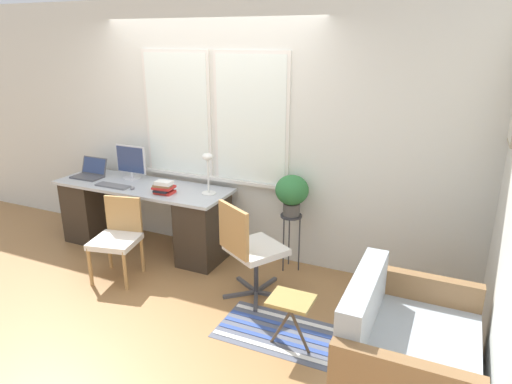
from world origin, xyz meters
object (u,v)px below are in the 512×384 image
Objects in this scene: book_stack at (164,188)px; desk_chair_wooden at (118,236)px; couch_loveseat at (404,355)px; potted_plant at (292,192)px; mouse at (132,188)px; folding_stool at (291,305)px; monitor at (131,163)px; office_chair_swivel at (249,248)px; laptop at (90,173)px; keyboard at (113,186)px; plant_stand at (291,223)px; desk_lamp at (208,166)px.

book_stack reaches higher than desk_chair_wooden.
couch_loveseat is 1.94m from potted_plant.
folding_stool is (2.14, -0.84, -0.39)m from mouse.
office_chair_swivel is at bearing -18.95° from monitor.
laptop is at bearing 173.25° from book_stack.
couch_loveseat is at bearing -20.48° from book_stack.
book_stack is at bearing -24.00° from monitor.
couch_loveseat is 2.55× the size of folding_stool.
keyboard is 0.51× the size of desk_chair_wooden.
plant_stand is (-1.31, 1.31, 0.24)m from couch_loveseat.
couch_loveseat is (2.99, -0.94, -0.49)m from mouse.
monitor reaches higher than desk_chair_wooden.
folding_stool is (2.40, -0.83, -0.38)m from keyboard.
keyboard is 0.98× the size of potted_plant.
monitor is 1.95m from potted_plant.
keyboard is 0.36× the size of couch_loveseat.
folding_stool is at bearing -22.77° from desk_chair_wooden.
mouse is 0.89m from desk_lamp.
desk_chair_wooden is (-0.65, -0.70, -0.62)m from desk_lamp.
monitor is (0.49, 0.15, 0.14)m from laptop.
office_chair_swivel reaches higher than folding_stool.
mouse is at bearing 72.59° from couch_loveseat.
laptop reaches higher than plant_stand.
office_chair_swivel is (1.79, -0.28, -0.27)m from keyboard.
couch_loveseat is 1.86× the size of plant_stand.
desk_chair_wooden is at bearing -35.09° from laptop.
plant_stand is at bearing 4.72° from laptop.
plant_stand is (2.44, 0.20, -0.29)m from laptop.
plant_stand is at bearing 110.48° from folding_stool.
desk_lamp reaches higher than folding_stool.
book_stack is at bearing 5.33° from mouse.
office_chair_swivel is (1.15, -0.33, -0.32)m from book_stack.
couch_loveseat is at bearing -28.06° from desk_lamp.
desk_chair_wooden is (0.43, -0.81, -0.51)m from monitor.
desk_chair_wooden is 0.71× the size of couch_loveseat.
desk_lamp is (1.08, -0.10, 0.11)m from monitor.
desk_chair_wooden is 0.85× the size of office_chair_swivel.
plant_stand is at bearing -72.41° from office_chair_swivel.
book_stack is at bearing 54.86° from desk_chair_wooden.
potted_plant reaches higher than laptop.
keyboard is (0.00, -0.33, -0.18)m from monitor.
monitor reaches higher than keyboard.
desk_chair_wooden is at bearing -61.74° from monitor.
desk_chair_wooden is (0.93, -0.65, -0.37)m from laptop.
book_stack is at bearing 69.52° from couch_loveseat.
keyboard is 3.42m from couch_loveseat.
potted_plant is (1.68, 0.37, 0.08)m from mouse.
monitor is 1.09m from desk_lamp.
mouse is 0.61m from desk_chair_wooden.
desk_chair_wooden is (0.43, -0.47, -0.33)m from keyboard.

